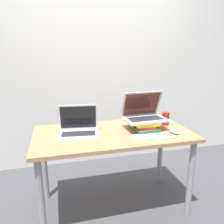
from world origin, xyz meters
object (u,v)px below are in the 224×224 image
Objects in this scene: book_stack at (144,125)px; wireless_keyboard at (152,137)px; mouse at (175,131)px; laptop_on_books at (144,114)px; soda_can at (166,118)px; laptop_left at (79,128)px.

wireless_keyboard is (-0.01, -0.20, -0.04)m from book_stack.
book_stack is 2.47× the size of mouse.
laptop_on_books reaches higher than soda_can.
laptop_on_books is (0.01, 0.03, 0.09)m from book_stack.
soda_can is (0.03, 0.23, 0.05)m from mouse.
soda_can is at bearing 10.20° from laptop_on_books.
book_stack is (0.57, -0.03, -0.01)m from laptop_left.
wireless_keyboard is 0.38m from soda_can.
book_stack is 0.27m from mouse.
soda_can is (0.24, 0.04, -0.07)m from laptop_on_books.
laptop_left is at bearing 176.70° from book_stack.
wireless_keyboard is 2.55× the size of soda_can.
book_stack is 0.26m from soda_can.
mouse is 0.86× the size of soda_can.
book_stack is 0.83× the size of wireless_keyboard.
wireless_keyboard is at bearing -134.17° from soda_can.
mouse is at bearing -40.74° from laptop_on_books.
book_stack is at bearing -163.77° from soda_can.
laptop_left is 3.45× the size of mouse.
laptop_left is at bearing 179.60° from laptop_on_books.
laptop_on_books reaches higher than laptop_left.
mouse is (0.79, -0.19, -0.03)m from laptop_left.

